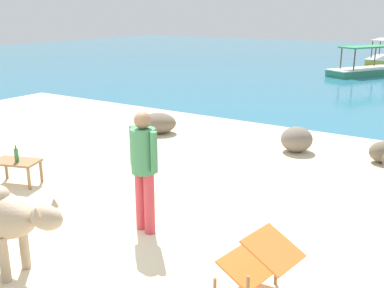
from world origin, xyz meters
name	(u,v)px	position (x,y,z in m)	size (l,w,h in m)	color
sand_beach	(72,240)	(0.00, 0.00, 0.02)	(18.00, 14.00, 0.04)	beige
low_bench_table	(16,164)	(-2.20, 0.87, 0.39)	(0.86, 0.66, 0.41)	olive
bottle	(16,155)	(-2.14, 0.84, 0.57)	(0.07, 0.07, 0.30)	#2D6B38
deck_chair_near	(259,260)	(2.51, 0.23, 0.42)	(0.84, 0.65, 0.68)	olive
person_standing	(144,163)	(0.66, 0.70, 0.99)	(0.50, 0.32, 1.62)	#CC3D47
shore_rock_small	(297,139)	(1.09, 5.17, 0.30)	(0.66, 0.65, 0.52)	gray
shore_rock_flat	(158,123)	(-2.21, 4.82, 0.28)	(0.85, 0.72, 0.48)	#756651
boat_green	(364,69)	(-0.50, 18.03, 0.29)	(2.80, 3.77, 1.29)	#338E66
boat_yellow	(382,58)	(-0.83, 23.84, 0.29)	(1.18, 3.68, 1.29)	gold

